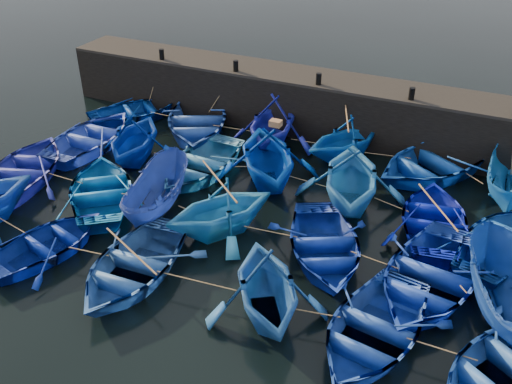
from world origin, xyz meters
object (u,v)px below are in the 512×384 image
at_px(boat_0, 136,111).
at_px(boat_13, 27,168).
at_px(boat_8, 200,163).
at_px(wooden_crate, 276,123).

relative_size(boat_0, boat_13, 0.88).
bearing_deg(boat_8, wooden_crate, 11.81).
bearing_deg(wooden_crate, boat_13, -157.59).
xyz_separation_m(boat_0, boat_13, (-0.52, -6.67, 0.06)).
bearing_deg(wooden_crate, boat_0, 161.38).
distance_m(boat_8, wooden_crate, 3.79).
bearing_deg(boat_0, boat_8, -175.05).
distance_m(boat_0, boat_8, 6.49).
height_order(boat_0, boat_8, boat_8).
bearing_deg(boat_13, wooden_crate, -176.01).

